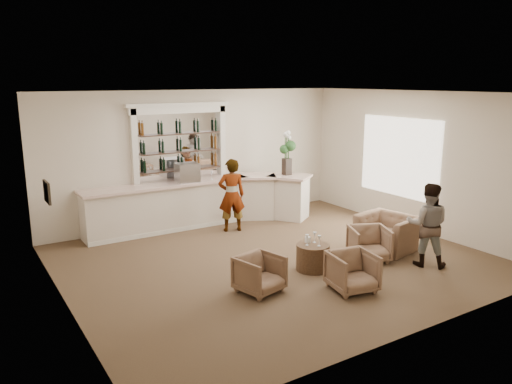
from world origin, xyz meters
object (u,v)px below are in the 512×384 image
(guest, at_px, (428,225))
(flower_vase, at_px, (287,150))
(bar_counter, at_px, (202,203))
(armchair_right, at_px, (369,244))
(sommelier, at_px, (232,195))
(armchair_left, at_px, (260,274))
(armchair_center, at_px, (352,272))
(espresso_machine, at_px, (187,173))
(armchair_far, at_px, (388,233))
(cocktail_table, at_px, (313,257))

(guest, distance_m, flower_vase, 4.38)
(bar_counter, distance_m, flower_vase, 2.56)
(guest, xyz_separation_m, armchair_right, (-0.74, 0.78, -0.48))
(sommelier, bearing_deg, guest, 136.34)
(armchair_left, distance_m, armchair_right, 2.69)
(armchair_center, height_order, flower_vase, flower_vase)
(espresso_machine, bearing_deg, sommelier, -40.97)
(armchair_center, distance_m, armchair_far, 2.43)
(cocktail_table, xyz_separation_m, flower_vase, (1.73, 3.29, 1.53))
(cocktail_table, height_order, armchair_left, armchair_left)
(cocktail_table, bearing_deg, bar_counter, 97.08)
(sommelier, xyz_separation_m, armchair_far, (2.14, -2.93, -0.50))
(armchair_center, relative_size, armchair_right, 1.00)
(cocktail_table, relative_size, sommelier, 0.36)
(bar_counter, height_order, flower_vase, flower_vase)
(bar_counter, distance_m, armchair_right, 4.36)
(sommelier, bearing_deg, flower_vase, -152.41)
(armchair_right, bearing_deg, guest, -22.26)
(bar_counter, relative_size, cocktail_table, 9.03)
(bar_counter, distance_m, armchair_center, 4.93)
(bar_counter, relative_size, armchair_left, 8.03)
(bar_counter, xyz_separation_m, cocktail_table, (0.47, -3.79, -0.32))
(armchair_right, xyz_separation_m, espresso_machine, (-2.11, 4.00, 1.03))
(armchair_center, bearing_deg, armchair_left, 160.85)
(armchair_left, distance_m, armchair_far, 3.51)
(sommelier, bearing_deg, espresso_machine, -26.93)
(armchair_left, bearing_deg, armchair_right, -10.79)
(armchair_left, distance_m, flower_vase, 5.00)
(armchair_left, height_order, armchair_right, armchair_right)
(espresso_machine, bearing_deg, cocktail_table, -72.88)
(armchair_left, bearing_deg, flower_vase, 35.50)
(guest, height_order, armchair_center, guest)
(armchair_center, relative_size, armchair_far, 0.66)
(cocktail_table, relative_size, armchair_left, 0.89)
(bar_counter, relative_size, armchair_right, 7.62)
(bar_counter, distance_m, armchair_far, 4.51)
(bar_counter, bearing_deg, armchair_far, -55.48)
(armchair_far, bearing_deg, espresso_machine, -153.18)
(armchair_left, bearing_deg, armchair_center, -43.61)
(armchair_right, bearing_deg, armchair_far, 43.31)
(bar_counter, xyz_separation_m, guest, (2.49, -4.77, 0.24))
(cocktail_table, relative_size, armchair_far, 0.56)
(sommelier, distance_m, guest, 4.50)
(bar_counter, xyz_separation_m, armchair_left, (-0.93, -4.11, -0.25))
(bar_counter, height_order, armchair_left, bar_counter)
(guest, distance_m, espresso_machine, 5.59)
(guest, bearing_deg, flower_vase, -37.82)
(bar_counter, xyz_separation_m, espresso_machine, (-0.36, 0.01, 0.79))
(armchair_right, distance_m, espresso_machine, 4.63)
(sommelier, relative_size, armchair_right, 2.33)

